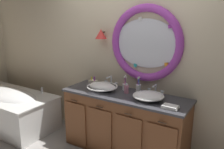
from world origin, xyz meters
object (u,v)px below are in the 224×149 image
object	(u,v)px
soap_dispenser	(126,89)
toiletry_basket	(93,82)
toothbrush_holder_right	(138,88)
sink_basin_left	(102,87)
bathtub	(9,106)
folded_hand_towel	(170,107)
sink_basin_right	(148,96)
toothbrush_holder_left	(125,86)

from	to	relation	value
soap_dispenser	toiletry_basket	xyz separation A→B (m)	(-0.65, 0.12, -0.03)
toothbrush_holder_right	sink_basin_left	bearing A→B (deg)	-157.03
toothbrush_holder_right	soap_dispenser	distance (m)	0.18
bathtub	folded_hand_towel	distance (m)	2.87
folded_hand_towel	sink_basin_left	bearing A→B (deg)	172.82
sink_basin_right	soap_dispenser	xyz separation A→B (m)	(-0.36, 0.07, 0.01)
toothbrush_holder_left	folded_hand_towel	bearing A→B (deg)	-22.07
bathtub	sink_basin_left	size ratio (longest dim) A/B	3.91
toothbrush_holder_left	toiletry_basket	world-z (taller)	toothbrush_holder_left
toothbrush_holder_right	toiletry_basket	world-z (taller)	toothbrush_holder_right
bathtub	toothbrush_holder_right	size ratio (longest dim) A/B	7.71
bathtub	soap_dispenser	distance (m)	2.24
toothbrush_holder_left	toothbrush_holder_right	bearing A→B (deg)	5.54
bathtub	toiletry_basket	bearing A→B (deg)	19.45
sink_basin_left	toiletry_basket	world-z (taller)	toiletry_basket
bathtub	folded_hand_towel	size ratio (longest dim) A/B	9.19
sink_basin_right	toothbrush_holder_right	world-z (taller)	toothbrush_holder_right
bathtub	toothbrush_holder_left	distance (m)	2.18
sink_basin_right	toiletry_basket	xyz separation A→B (m)	(-1.01, 0.19, -0.02)
toothbrush_holder_right	bathtub	bearing A→B (deg)	-166.71
sink_basin_left	folded_hand_towel	size ratio (longest dim) A/B	2.35
bathtub	toiletry_basket	distance (m)	1.65
soap_dispenser	sink_basin_right	bearing A→B (deg)	-11.12
sink_basin_left	sink_basin_right	world-z (taller)	sink_basin_left
sink_basin_left	toothbrush_holder_right	distance (m)	0.51
soap_dispenser	toiletry_basket	size ratio (longest dim) A/B	1.18
sink_basin_right	folded_hand_towel	xyz separation A→B (m)	(0.33, -0.13, -0.03)
sink_basin_left	folded_hand_towel	bearing A→B (deg)	-7.18
folded_hand_towel	toiletry_basket	distance (m)	1.38
sink_basin_left	toothbrush_holder_left	distance (m)	0.33
soap_dispenser	folded_hand_towel	distance (m)	0.72
toothbrush_holder_left	bathtub	bearing A→B (deg)	-165.96
toothbrush_holder_left	soap_dispenser	size ratio (longest dim) A/B	1.53
toothbrush_holder_left	toothbrush_holder_right	size ratio (longest dim) A/B	0.98
sink_basin_left	toothbrush_holder_right	size ratio (longest dim) A/B	1.97
folded_hand_towel	bathtub	bearing A→B (deg)	-175.95
soap_dispenser	toothbrush_holder_left	bearing A→B (deg)	126.77
toothbrush_holder_right	folded_hand_towel	distance (m)	0.66
bathtub	toothbrush_holder_left	bearing A→B (deg)	14.04
toothbrush_holder_right	sink_basin_right	bearing A→B (deg)	-40.11
toothbrush_holder_left	toiletry_basket	xyz separation A→B (m)	(-0.57, 0.01, -0.02)
toothbrush_holder_right	toiletry_basket	xyz separation A→B (m)	(-0.77, -0.01, -0.03)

